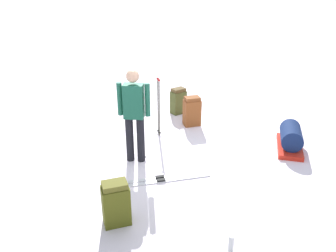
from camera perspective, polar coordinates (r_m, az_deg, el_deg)
name	(u,v)px	position (r m, az deg, el deg)	size (l,w,h in m)	color
ground_plane	(168,161)	(6.38, 0.00, -5.75)	(80.00, 80.00, 0.00)	white
skier_standing	(134,112)	(6.03, -5.59, 2.33)	(0.25, 0.57, 1.70)	black
ski_pair_near	(160,180)	(5.83, -1.24, -8.80)	(0.61, 1.69, 0.05)	silver
backpack_large_dark	(178,101)	(8.41, 1.70, 4.10)	(0.39, 0.41, 0.63)	#454B21
backpack_bright	(116,204)	(4.83, -8.54, -12.48)	(0.36, 0.42, 0.65)	#484B13
backpack_small_spare	(192,111)	(7.74, 3.95, 2.39)	(0.35, 0.42, 0.67)	brown
ski_poles_planted_near	(159,104)	(7.13, -1.55, 3.62)	(0.17, 0.10, 1.23)	black
ski_poles_planted_far	(143,125)	(6.17, -4.19, 0.19)	(0.17, 0.10, 1.22)	#ABB8BA
gear_sled	(291,138)	(7.12, 19.50, -1.91)	(1.08, 0.66, 0.49)	red
thermos_bottle	(231,245)	(4.53, 10.30, -18.63)	(0.07, 0.07, 0.26)	#B7BCBB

